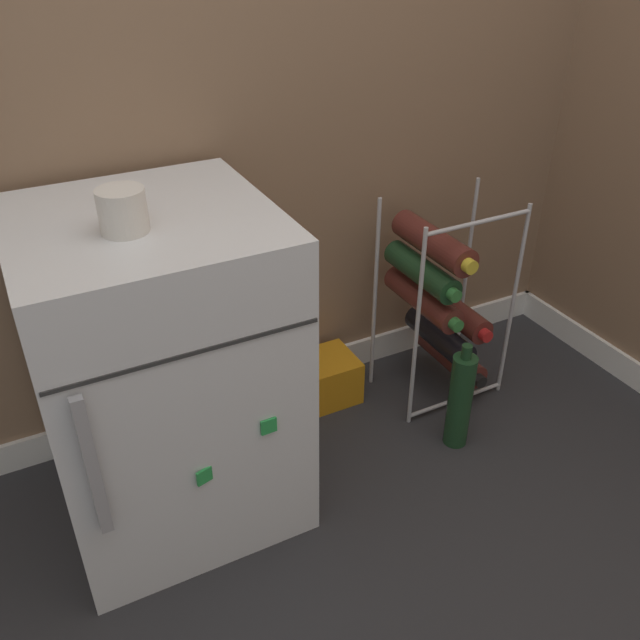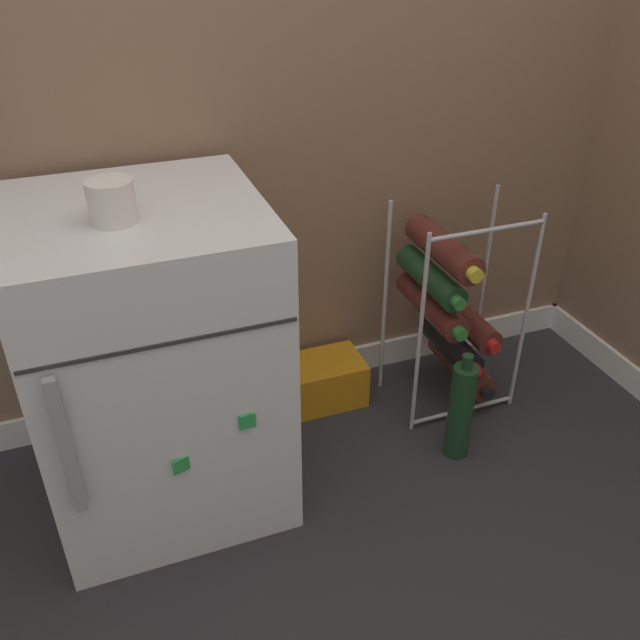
{
  "view_description": "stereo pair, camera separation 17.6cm",
  "coord_description": "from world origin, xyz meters",
  "px_view_note": "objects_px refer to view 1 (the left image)",
  "views": [
    {
      "loc": [
        -0.77,
        -1.05,
        1.33
      ],
      "look_at": [
        -0.08,
        0.28,
        0.39
      ],
      "focal_mm": 38.0,
      "sensor_mm": 36.0,
      "label": 1
    },
    {
      "loc": [
        -0.6,
        -1.12,
        1.33
      ],
      "look_at": [
        -0.08,
        0.28,
        0.39
      ],
      "focal_mm": 38.0,
      "sensor_mm": 36.0,
      "label": 2
    }
  ],
  "objects_px": {
    "wine_rack": "(438,303)",
    "fridge_top_cup": "(123,211)",
    "mini_fridge": "(163,372)",
    "loose_bottle_floor": "(460,400)",
    "soda_box": "(317,381)"
  },
  "relations": [
    {
      "from": "wine_rack",
      "to": "fridge_top_cup",
      "type": "bearing_deg",
      "value": -171.46
    },
    {
      "from": "mini_fridge",
      "to": "fridge_top_cup",
      "type": "relative_size",
      "value": 8.42
    },
    {
      "from": "mini_fridge",
      "to": "loose_bottle_floor",
      "type": "height_order",
      "value": "mini_fridge"
    },
    {
      "from": "soda_box",
      "to": "mini_fridge",
      "type": "bearing_deg",
      "value": -159.52
    },
    {
      "from": "mini_fridge",
      "to": "fridge_top_cup",
      "type": "height_order",
      "value": "fridge_top_cup"
    },
    {
      "from": "fridge_top_cup",
      "to": "wine_rack",
      "type": "bearing_deg",
      "value": 8.54
    },
    {
      "from": "mini_fridge",
      "to": "fridge_top_cup",
      "type": "distance_m",
      "value": 0.44
    },
    {
      "from": "mini_fridge",
      "to": "fridge_top_cup",
      "type": "bearing_deg",
      "value": -124.16
    },
    {
      "from": "fridge_top_cup",
      "to": "soda_box",
      "type": "bearing_deg",
      "value": 24.63
    },
    {
      "from": "wine_rack",
      "to": "soda_box",
      "type": "height_order",
      "value": "wine_rack"
    },
    {
      "from": "mini_fridge",
      "to": "wine_rack",
      "type": "height_order",
      "value": "mini_fridge"
    },
    {
      "from": "fridge_top_cup",
      "to": "loose_bottle_floor",
      "type": "xyz_separation_m",
      "value": [
        0.8,
        -0.11,
        -0.67
      ]
    },
    {
      "from": "loose_bottle_floor",
      "to": "fridge_top_cup",
      "type": "bearing_deg",
      "value": 172.41
    },
    {
      "from": "mini_fridge",
      "to": "soda_box",
      "type": "distance_m",
      "value": 0.62
    },
    {
      "from": "wine_rack",
      "to": "soda_box",
      "type": "bearing_deg",
      "value": 161.8
    }
  ]
}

